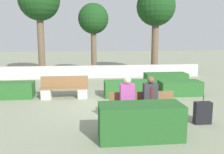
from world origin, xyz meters
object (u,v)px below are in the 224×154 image
at_px(tree_center_right, 156,8).
at_px(bench_front, 143,111).
at_px(person_seated_man, 151,99).
at_px(tree_leftmost, 39,1).
at_px(tree_center_left, 93,20).
at_px(bench_left_side, 65,90).
at_px(person_seated_woman, 128,99).
at_px(suitcase, 203,113).

bearing_deg(tree_center_right, bench_front, -107.92).
bearing_deg(person_seated_man, bench_front, 143.24).
height_order(person_seated_man, tree_leftmost, tree_leftmost).
bearing_deg(bench_front, tree_center_left, 96.10).
distance_m(bench_left_side, tree_center_right, 8.79).
distance_m(person_seated_woman, suitcase, 2.09).
relative_size(bench_left_side, person_seated_woman, 1.40).
xyz_separation_m(bench_front, tree_leftmost, (-4.08, 8.81, 4.01)).
relative_size(bench_front, person_seated_man, 1.42).
relative_size(bench_left_side, tree_leftmost, 0.32).
xyz_separation_m(bench_front, bench_left_side, (-2.35, 3.02, -0.00)).
distance_m(bench_front, person_seated_man, 0.45).
height_order(person_seated_woman, tree_center_right, tree_center_right).
bearing_deg(person_seated_woman, tree_center_left, 93.20).
xyz_separation_m(person_seated_woman, tree_leftmost, (-3.63, 8.95, 3.62)).
distance_m(bench_front, tree_center_right, 10.17).
bearing_deg(tree_leftmost, person_seated_woman, -67.92).
bearing_deg(suitcase, tree_center_left, 105.43).
distance_m(bench_left_side, person_seated_man, 4.07).
height_order(bench_left_side, tree_center_right, tree_center_right).
relative_size(bench_front, tree_center_right, 0.34).
distance_m(tree_leftmost, tree_center_right, 7.00).
relative_size(person_seated_woman, suitcase, 1.61).
distance_m(person_seated_man, tree_leftmost, 10.56).
distance_m(person_seated_man, tree_center_right, 10.11).
xyz_separation_m(person_seated_woman, tree_center_right, (3.36, 9.14, 3.34)).
bearing_deg(tree_center_right, person_seated_man, -106.58).
xyz_separation_m(tree_center_left, tree_center_right, (3.87, 0.03, 0.75)).
xyz_separation_m(suitcase, tree_center_right, (1.32, 9.28, 3.74)).
distance_m(tree_leftmost, tree_center_left, 3.29).
bearing_deg(tree_center_left, person_seated_man, -82.82).
bearing_deg(suitcase, person_seated_man, 174.53).
height_order(bench_front, bench_left_side, same).
relative_size(person_seated_man, suitcase, 1.60).
height_order(bench_front, suitcase, bench_front).
xyz_separation_m(tree_leftmost, tree_center_left, (3.12, 0.16, -1.03)).
relative_size(bench_front, tree_leftmost, 0.33).
xyz_separation_m(bench_front, tree_center_left, (-0.96, 8.97, 2.98)).
distance_m(person_seated_man, person_seated_woman, 0.64).
relative_size(person_seated_woman, tree_center_right, 0.24).
distance_m(suitcase, tree_center_left, 10.05).
bearing_deg(person_seated_woman, person_seated_man, -0.06).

